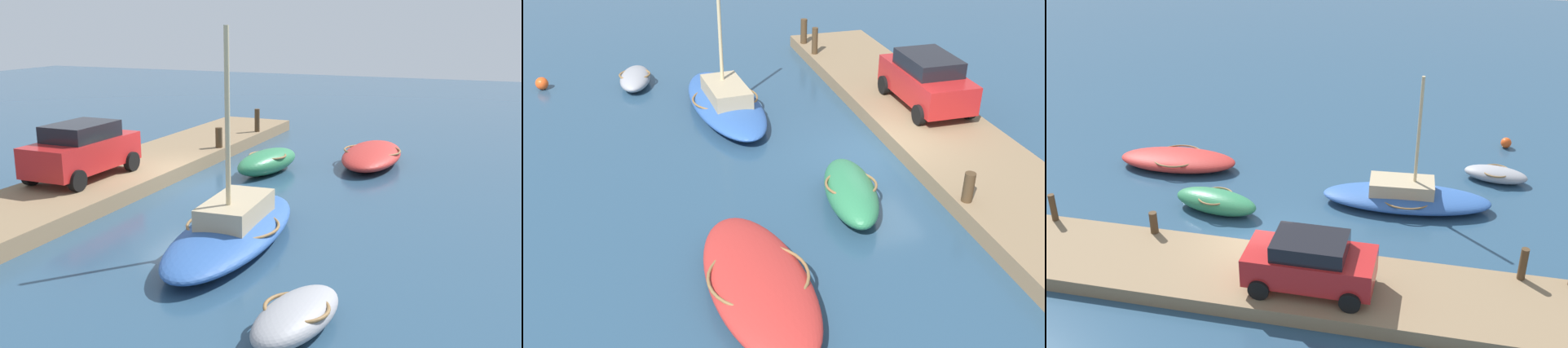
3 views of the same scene
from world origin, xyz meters
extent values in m
plane|color=navy|center=(0.00, 0.00, 0.00)|extent=(84.00, 84.00, 0.00)
cube|color=#846B4C|center=(0.00, -2.05, 0.24)|extent=(22.15, 3.44, 0.48)
ellipsoid|color=#2D569E|center=(4.44, 3.94, 0.33)|extent=(6.50, 2.65, 0.66)
torus|color=olive|center=(4.44, 3.94, 0.51)|extent=(2.43, 2.43, 0.07)
cube|color=tan|center=(4.25, 3.93, 0.81)|extent=(2.49, 1.39, 0.57)
cylinder|color=#C6B284|center=(4.71, 3.96, 2.87)|extent=(0.12, 0.12, 4.68)
ellipsoid|color=#B72D28|center=(-5.32, 5.13, 0.35)|extent=(5.11, 2.35, 0.69)
torus|color=olive|center=(-5.32, 5.13, 0.54)|extent=(2.26, 2.26, 0.07)
ellipsoid|color=#939399|center=(7.85, 6.79, 0.30)|extent=(2.66, 1.47, 0.59)
torus|color=olive|center=(7.85, 6.79, 0.46)|extent=(1.35, 1.35, 0.07)
ellipsoid|color=#2D7A4C|center=(-2.50, 2.00, 0.42)|extent=(3.48, 1.83, 0.84)
torus|color=olive|center=(-2.50, 2.00, 0.65)|extent=(1.57, 1.57, 0.07)
cylinder|color=#47331E|center=(-7.58, -0.58, 0.99)|extent=(0.22, 0.22, 1.02)
cylinder|color=#47331E|center=(-3.79, -0.58, 0.87)|extent=(0.27, 0.27, 0.78)
cube|color=#B21E1E|center=(2.08, -2.39, 1.26)|extent=(3.87, 1.76, 0.92)
cube|color=black|center=(2.08, -2.39, 1.97)|extent=(2.17, 1.54, 0.50)
cylinder|color=black|center=(3.43, -1.53, 0.80)|extent=(0.64, 0.22, 0.64)
cylinder|color=black|center=(3.42, -3.27, 0.80)|extent=(0.64, 0.22, 0.64)
cylinder|color=black|center=(0.73, -1.52, 0.80)|extent=(0.64, 0.22, 0.64)
cylinder|color=black|center=(0.72, -3.26, 0.80)|extent=(0.64, 0.22, 0.64)
camera|label=1|loc=(16.94, 9.94, 5.29)|focal=41.63mm
camera|label=2|loc=(-15.12, 7.34, 8.52)|focal=42.29mm
camera|label=3|loc=(5.44, -17.92, 12.60)|focal=44.86mm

